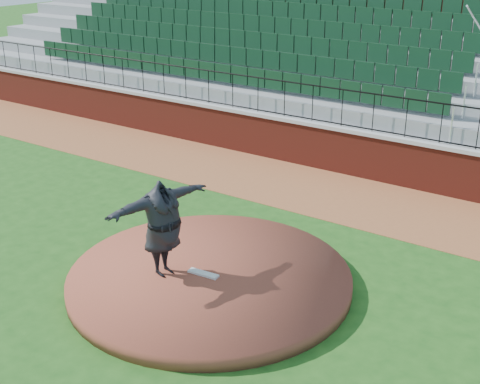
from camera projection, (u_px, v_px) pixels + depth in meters
The scene contains 10 objects.
ground at pixel (196, 279), 12.32m from camera, with size 90.00×90.00×0.00m, color #1E4F16.
warning_track at pixel (326, 192), 16.44m from camera, with size 34.00×3.20×0.01m, color brown.
field_wall at pixel (354, 153), 17.44m from camera, with size 34.00×0.35×1.20m, color maroon.
wall_cap at pixel (356, 130), 17.20m from camera, with size 34.00×0.45×0.10m, color #B7B7B7.
wall_railing at pixel (358, 110), 17.00m from camera, with size 34.00×0.05×1.00m, color black, non-canonical shape.
seating_stands at pixel (398, 74), 18.89m from camera, with size 34.00×5.10×4.60m, color gray, non-canonical shape.
concourse_wall at pixel (432, 46), 20.86m from camera, with size 34.00×0.50×5.50m, color maroon.
pitchers_mound at pixel (210, 278), 12.09m from camera, with size 5.31×5.31×0.25m, color brown.
pitching_rubber at pixel (203, 274), 11.96m from camera, with size 0.61×0.15×0.04m, color silver.
pitcher at pixel (163, 229), 11.66m from camera, with size 2.28×0.62×1.85m, color black.
Camera 1 is at (6.81, -8.42, 6.16)m, focal length 48.13 mm.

